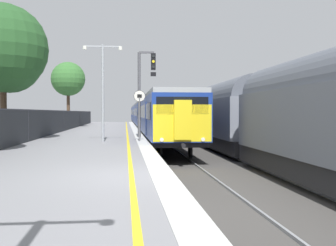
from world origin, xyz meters
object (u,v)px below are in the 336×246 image
commuter_train_at_platform (146,114)px  speed_limit_sign (140,109)px  signal_gantry (144,84)px  background_tree_left (5,52)px  platform_lamp_mid (103,84)px  background_tree_right (68,80)px  freight_train_adjacent_track (223,114)px

commuter_train_at_platform → speed_limit_sign: commuter_train_at_platform is taller
signal_gantry → background_tree_left: bearing=-166.8°
commuter_train_at_platform → background_tree_left: bearing=-108.3°
platform_lamp_mid → background_tree_left: (-5.29, 1.62, 1.77)m
background_tree_left → background_tree_right: size_ratio=1.08×
signal_gantry → speed_limit_sign: size_ratio=1.95×
speed_limit_sign → commuter_train_at_platform: bearing=86.3°
commuter_train_at_platform → platform_lamp_mid: platform_lamp_mid is taller
background_tree_left → background_tree_right: background_tree_left is taller
commuter_train_at_platform → speed_limit_sign: size_ratio=24.08×
signal_gantry → background_tree_right: (-6.94, 18.44, 1.64)m
speed_limit_sign → background_tree_left: bearing=167.6°
commuter_train_at_platform → background_tree_left: (-9.02, -27.26, 3.48)m
signal_gantry → platform_lamp_mid: signal_gantry is taller
platform_lamp_mid → background_tree_right: (-4.69, 21.82, 1.89)m
background_tree_left → platform_lamp_mid: bearing=-17.0°
commuter_train_at_platform → freight_train_adjacent_track: size_ratio=1.42×
platform_lamp_mid → signal_gantry: bearing=56.5°
platform_lamp_mid → background_tree_right: size_ratio=0.74×
freight_train_adjacent_track → speed_limit_sign: freight_train_adjacent_track is taller
commuter_train_at_platform → signal_gantry: bearing=-93.3°
speed_limit_sign → background_tree_left: (-7.17, 1.57, 3.06)m
freight_train_adjacent_track → signal_gantry: (-5.48, -2.53, 1.80)m
signal_gantry → freight_train_adjacent_track: bearing=24.8°
commuter_train_at_platform → background_tree_right: (-8.42, -7.06, 3.60)m
commuter_train_at_platform → freight_train_adjacent_track: bearing=-80.1°
freight_train_adjacent_track → signal_gantry: signal_gantry is taller
platform_lamp_mid → commuter_train_at_platform: bearing=82.6°
speed_limit_sign → platform_lamp_mid: 2.28m
background_tree_right → speed_limit_sign: bearing=-73.2°
signal_gantry → speed_limit_sign: signal_gantry is taller
freight_train_adjacent_track → background_tree_left: (-13.02, -4.30, 3.32)m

